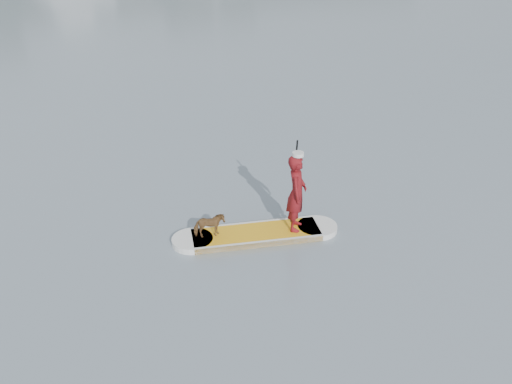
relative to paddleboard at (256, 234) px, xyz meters
name	(u,v)px	position (x,y,z in m)	size (l,w,h in m)	color
ground	(358,174)	(3.44, 1.43, -0.06)	(140.00, 140.00, 0.00)	slate
paddleboard	(256,234)	(0.00, 0.00, 0.00)	(3.21, 1.45, 0.12)	#EBA316
paddler	(297,193)	(0.77, -0.21, 0.84)	(0.57, 0.37, 1.56)	maroon
white_cap	(298,154)	(0.77, -0.21, 1.65)	(0.22, 0.22, 0.07)	silver
dog	(209,225)	(-0.88, 0.24, 0.31)	(0.27, 0.59, 0.49)	brown
paddle	(294,192)	(0.84, 0.02, 0.74)	(0.11, 0.30, 2.00)	black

